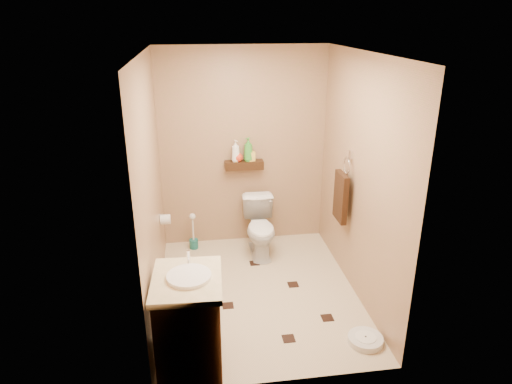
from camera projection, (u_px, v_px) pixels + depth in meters
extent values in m
plane|color=beige|center=(258.00, 292.00, 4.76)|extent=(2.50, 2.50, 0.00)
cube|color=#A1745C|center=(243.00, 149.00, 5.47)|extent=(2.00, 0.04, 2.40)
cube|color=#A1745C|center=(285.00, 246.00, 3.17)|extent=(2.00, 0.04, 2.40)
cube|color=#A1745C|center=(151.00, 190.00, 4.19)|extent=(0.04, 2.50, 2.40)
cube|color=#A1745C|center=(360.00, 179.00, 4.45)|extent=(0.04, 2.50, 2.40)
cube|color=silver|center=(259.00, 53.00, 3.89)|extent=(2.00, 2.50, 0.02)
cube|color=#38230F|center=(244.00, 165.00, 5.47)|extent=(0.46, 0.14, 0.10)
cube|color=black|center=(228.00, 306.00, 4.53)|extent=(0.11, 0.11, 0.01)
cube|color=black|center=(293.00, 285.00, 4.89)|extent=(0.11, 0.11, 0.01)
cube|color=black|center=(289.00, 339.00, 4.07)|extent=(0.11, 0.11, 0.01)
cube|color=black|center=(209.00, 270.00, 5.17)|extent=(0.11, 0.11, 0.01)
cube|color=black|center=(327.00, 318.00, 4.35)|extent=(0.11, 0.11, 0.01)
cube|color=black|center=(255.00, 263.00, 5.31)|extent=(0.11, 0.11, 0.01)
imported|color=white|center=(261.00, 228.00, 5.42)|extent=(0.38, 0.66, 0.67)
cube|color=brown|center=(189.00, 323.00, 3.68)|extent=(0.53, 0.64, 0.75)
cube|color=#F8E1B3|center=(187.00, 281.00, 3.54)|extent=(0.57, 0.68, 0.05)
cylinder|color=white|center=(189.00, 277.00, 3.53)|extent=(0.35, 0.35, 0.05)
cylinder|color=silver|center=(188.00, 257.00, 3.70)|extent=(0.03, 0.03, 0.12)
cylinder|color=silver|center=(365.00, 340.00, 4.02)|extent=(0.36, 0.36, 0.06)
cylinder|color=white|center=(366.00, 337.00, 4.01)|extent=(0.19, 0.19, 0.01)
cylinder|color=#175D5B|center=(194.00, 244.00, 5.64)|extent=(0.11, 0.11, 0.12)
cylinder|color=silver|center=(193.00, 228.00, 5.56)|extent=(0.02, 0.02, 0.33)
sphere|color=silver|center=(192.00, 217.00, 5.50)|extent=(0.08, 0.08, 0.08)
cube|color=silver|center=(351.00, 155.00, 4.62)|extent=(0.03, 0.06, 0.08)
torus|color=silver|center=(347.00, 166.00, 4.66)|extent=(0.02, 0.19, 0.19)
cube|color=#371F10|center=(341.00, 197.00, 4.77)|extent=(0.06, 0.30, 0.52)
cylinder|color=silver|center=(165.00, 219.00, 5.01)|extent=(0.11, 0.11, 0.11)
cylinder|color=silver|center=(161.00, 215.00, 4.99)|extent=(0.04, 0.02, 0.02)
imported|color=white|center=(236.00, 151.00, 5.39)|extent=(0.14, 0.14, 0.26)
imported|color=yellow|center=(236.00, 155.00, 5.41)|extent=(0.09, 0.09, 0.15)
imported|color=red|center=(238.00, 155.00, 5.41)|extent=(0.14, 0.14, 0.15)
imported|color=green|center=(248.00, 149.00, 5.40)|extent=(0.16, 0.16, 0.29)
imported|color=#F8D352|center=(251.00, 154.00, 5.43)|extent=(0.09, 0.09, 0.17)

